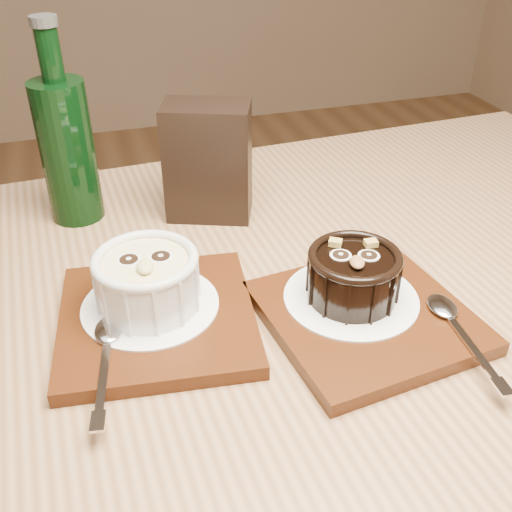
{
  "coord_description": "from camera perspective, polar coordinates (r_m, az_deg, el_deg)",
  "views": [
    {
      "loc": [
        -0.18,
        -0.41,
        1.12
      ],
      "look_at": [
        -0.04,
        0.03,
        0.81
      ],
      "focal_mm": 42.0,
      "sensor_mm": 36.0,
      "label": 1
    }
  ],
  "objects": [
    {
      "name": "tray_left",
      "position": [
        0.57,
        -9.36,
        -5.94
      ],
      "size": [
        0.2,
        0.2,
        0.01
      ],
      "primitive_type": "cube",
      "rotation": [
        0.0,
        0.0,
        -0.12
      ],
      "color": "#441E0B",
      "rests_on": "table"
    },
    {
      "name": "table",
      "position": [
        0.64,
        1.27,
        -12.73
      ],
      "size": [
        1.24,
        0.86,
        0.75
      ],
      "rotation": [
        0.0,
        0.0,
        0.06
      ],
      "color": "brown",
      "rests_on": "ground"
    },
    {
      "name": "doily_left",
      "position": [
        0.58,
        -10.02,
        -4.62
      ],
      "size": [
        0.13,
        0.13,
        0.0
      ],
      "primitive_type": "cylinder",
      "color": "white",
      "rests_on": "tray_left"
    },
    {
      "name": "tray_right",
      "position": [
        0.58,
        10.46,
        -5.71
      ],
      "size": [
        0.2,
        0.2,
        0.01
      ],
      "primitive_type": "cube",
      "rotation": [
        0.0,
        0.0,
        0.12
      ],
      "color": "#441E0B",
      "rests_on": "table"
    },
    {
      "name": "green_bottle",
      "position": [
        0.74,
        -17.58,
        9.91
      ],
      "size": [
        0.06,
        0.06,
        0.24
      ],
      "color": "black",
      "rests_on": "table"
    },
    {
      "name": "spoon_right",
      "position": [
        0.57,
        18.88,
        -6.66
      ],
      "size": [
        0.04,
        0.14,
        0.01
      ],
      "primitive_type": null,
      "rotation": [
        0.0,
        0.0,
        -0.09
      ],
      "color": "silver",
      "rests_on": "tray_right"
    },
    {
      "name": "spoon_left",
      "position": [
        0.53,
        -14.14,
        -9.23
      ],
      "size": [
        0.05,
        0.14,
        0.01
      ],
      "primitive_type": null,
      "rotation": [
        0.0,
        0.0,
        -0.17
      ],
      "color": "silver",
      "rests_on": "tray_left"
    },
    {
      "name": "doily_right",
      "position": [
        0.59,
        9.02,
        -3.92
      ],
      "size": [
        0.13,
        0.13,
        0.0
      ],
      "primitive_type": "cylinder",
      "color": "white",
      "rests_on": "tray_right"
    },
    {
      "name": "ramekin_white",
      "position": [
        0.56,
        -10.33,
        -2.13
      ],
      "size": [
        0.1,
        0.1,
        0.06
      ],
      "rotation": [
        0.0,
        0.0,
        -0.11
      ],
      "color": "silver",
      "rests_on": "doily_left"
    },
    {
      "name": "ramekin_dark",
      "position": [
        0.57,
        9.27,
        -1.65
      ],
      "size": [
        0.09,
        0.09,
        0.05
      ],
      "rotation": [
        0.0,
        0.0,
        -0.32
      ],
      "color": "black",
      "rests_on": "doily_right"
    },
    {
      "name": "condiment_stand",
      "position": [
        0.72,
        -4.58,
        8.93
      ],
      "size": [
        0.11,
        0.09,
        0.14
      ],
      "primitive_type": "cube",
      "rotation": [
        0.0,
        0.0,
        -0.37
      ],
      "color": "black",
      "rests_on": "table"
    }
  ]
}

